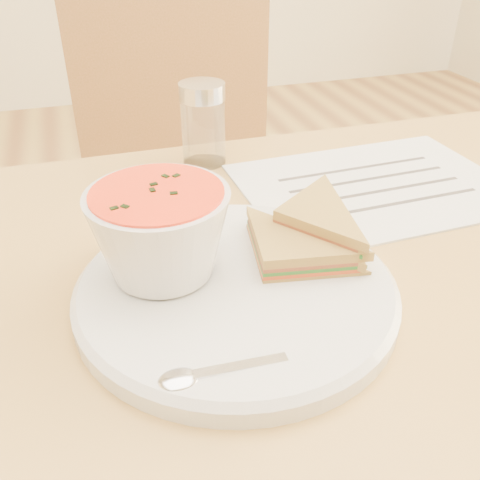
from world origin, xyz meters
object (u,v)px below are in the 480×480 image
object	(u,v)px
plate	(236,291)
soup_bowl	(161,237)
condiment_shaker	(203,124)
chair_far	(197,211)

from	to	relation	value
plate	soup_bowl	bearing A→B (deg)	152.48
plate	condiment_shaker	world-z (taller)	condiment_shaker
soup_bowl	condiment_shaker	xyz separation A→B (m)	(0.11, 0.28, -0.00)
condiment_shaker	plate	bearing A→B (deg)	-98.80
soup_bowl	condiment_shaker	size ratio (longest dim) A/B	1.13
chair_far	soup_bowl	xyz separation A→B (m)	(-0.16, -0.58, 0.31)
condiment_shaker	soup_bowl	bearing A→B (deg)	-111.36
chair_far	plate	size ratio (longest dim) A/B	3.38
soup_bowl	condiment_shaker	world-z (taller)	condiment_shaker
chair_far	condiment_shaker	xyz separation A→B (m)	(-0.05, -0.31, 0.31)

